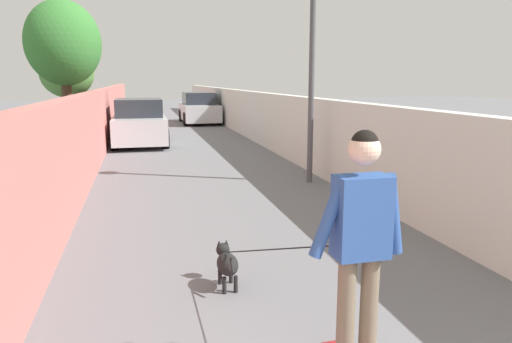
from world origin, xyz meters
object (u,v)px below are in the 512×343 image
object	(u,v)px
car_near	(140,123)
car_far	(199,109)
lamp_post	(313,30)
person_skateboarder	(361,234)
tree_left_near	(67,73)
dog	(227,263)
tree_left_far	(63,45)

from	to	relation	value
car_near	car_far	world-z (taller)	same
car_far	car_near	bearing A→B (deg)	158.86
lamp_post	car_far	distance (m)	14.86
lamp_post	car_near	distance (m)	8.27
lamp_post	person_skateboarder	distance (m)	7.19
tree_left_near	person_skateboarder	size ratio (longest dim) A/B	1.90
dog	car_near	world-z (taller)	car_near
dog	car_far	xyz separation A→B (m)	(19.44, -2.06, 0.44)
car_near	person_skateboarder	bearing A→B (deg)	-173.75
car_near	car_far	distance (m)	8.13
tree_left_near	lamp_post	size ratio (longest dim) A/B	0.72
car_far	lamp_post	bearing A→B (deg)	-177.65
dog	tree_left_near	bearing A→B (deg)	13.17
lamp_post	car_near	world-z (taller)	lamp_post
tree_left_near	car_near	xyz separation A→B (m)	(-2.95, -2.60, -1.69)
tree_left_near	car_far	xyz separation A→B (m)	(4.63, -5.53, -1.69)
lamp_post	dog	xyz separation A→B (m)	(-4.80, 2.66, -2.89)
tree_left_near	car_far	world-z (taller)	tree_left_near
tree_left_near	tree_left_far	size ratio (longest dim) A/B	0.80
tree_left_far	car_far	xyz separation A→B (m)	(10.63, -4.75, -2.35)
car_near	lamp_post	bearing A→B (deg)	-153.45
tree_left_far	car_near	size ratio (longest dim) A/B	1.10
car_near	car_far	xyz separation A→B (m)	(7.58, -2.93, 0.00)
tree_left_far	car_far	world-z (taller)	tree_left_far
dog	tree_left_far	bearing A→B (deg)	16.94
tree_left_far	dog	bearing A→B (deg)	-163.06
tree_left_near	lamp_post	world-z (taller)	lamp_post
tree_left_far	lamp_post	world-z (taller)	lamp_post
tree_left_near	person_skateboarder	xyz separation A→B (m)	(-16.60, -4.09, -1.28)
tree_left_near	lamp_post	bearing A→B (deg)	-148.54
person_skateboarder	lamp_post	bearing A→B (deg)	-17.17
tree_left_far	car_near	bearing A→B (deg)	-30.76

